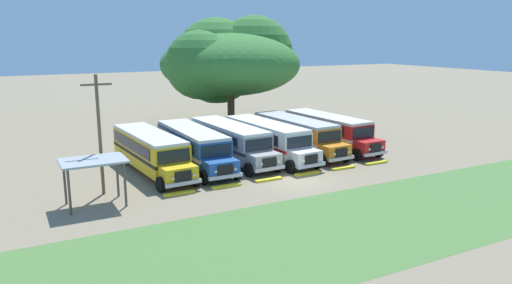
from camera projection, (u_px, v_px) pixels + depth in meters
The scene contains 17 objects.
ground_plane at pixel (296, 181), 32.57m from camera, with size 220.00×220.00×0.00m, color #84755B.
foreground_grass_strip at pixel (377, 220), 25.64m from camera, with size 80.00×9.81×0.01m, color #4C7538.
parked_bus_slot_0 at pixel (151, 150), 34.53m from camera, with size 3.33×10.94×2.82m.
parked_bus_slot_1 at pixel (193, 145), 36.16m from camera, with size 2.73×10.85×2.82m.
parked_bus_slot_2 at pixel (231, 140), 37.90m from camera, with size 3.16×10.90×2.82m.
parked_bus_slot_3 at pixel (267, 138), 38.72m from camera, with size 3.26×10.92×2.82m.
parked_bus_slot_4 at pixel (297, 133), 40.68m from camera, with size 3.19×10.91×2.82m.
parked_bus_slot_5 at pixel (328, 130), 42.23m from camera, with size 3.22×10.92×2.82m.
curb_wheelstop_0 at pixel (179, 193), 29.73m from camera, with size 2.00×0.36×0.15m, color yellow.
curb_wheelstop_1 at pixel (226, 186), 31.18m from camera, with size 2.00×0.36×0.15m, color yellow.
curb_wheelstop_2 at pixel (268, 180), 32.63m from camera, with size 2.00×0.36×0.15m, color yellow.
curb_wheelstop_3 at pixel (307, 174), 34.08m from camera, with size 2.00×0.36×0.15m, color yellow.
curb_wheelstop_4 at pixel (343, 168), 35.53m from camera, with size 2.00×0.36×0.15m, color yellow.
curb_wheelstop_5 at pixel (376, 163), 36.98m from camera, with size 2.00×0.36×0.15m, color yellow.
broad_shade_tree at pixel (229, 61), 52.31m from camera, with size 15.48×15.78×11.96m.
utility_pole at pixel (99, 132), 29.05m from camera, with size 1.80×0.20×7.38m.
waiting_shelter at pixel (93, 164), 27.35m from camera, with size 3.60×2.60×2.72m.
Camera 1 is at (-17.00, -26.37, 9.51)m, focal length 33.78 mm.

